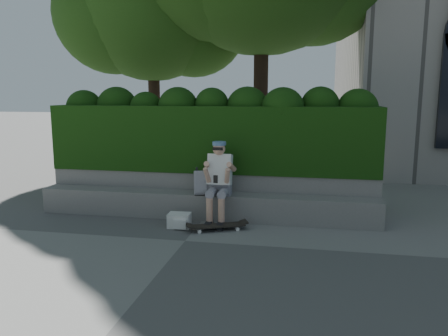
% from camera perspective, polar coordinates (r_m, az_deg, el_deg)
% --- Properties ---
extents(ground, '(80.00, 80.00, 0.00)m').
position_cam_1_polar(ground, '(6.63, -5.10, -9.46)').
color(ground, slate).
rests_on(ground, ground).
extents(bench_ledge, '(6.00, 0.45, 0.45)m').
position_cam_1_polar(bench_ledge, '(7.72, -2.58, -4.91)').
color(bench_ledge, gray).
rests_on(bench_ledge, ground).
extents(planter_wall, '(6.00, 0.50, 0.75)m').
position_cam_1_polar(planter_wall, '(8.13, -1.81, -3.05)').
color(planter_wall, gray).
rests_on(planter_wall, ground).
extents(hedge, '(6.00, 1.00, 1.20)m').
position_cam_1_polar(hedge, '(8.19, -1.50, 3.96)').
color(hedge, black).
rests_on(hedge, planter_wall).
extents(tree_right, '(4.29, 4.29, 6.80)m').
position_cam_1_polar(tree_right, '(12.81, -9.42, 20.71)').
color(tree_right, black).
rests_on(tree_right, ground).
extents(person, '(0.40, 0.76, 1.38)m').
position_cam_1_polar(person, '(7.36, -0.64, -1.40)').
color(person, gray).
rests_on(person, ground).
extents(skateboard, '(0.90, 0.56, 0.09)m').
position_cam_1_polar(skateboard, '(7.06, -0.87, -7.56)').
color(skateboard, black).
rests_on(skateboard, ground).
extents(backpack_plaid, '(0.31, 0.22, 0.41)m').
position_cam_1_polar(backpack_plaid, '(7.53, -2.89, -1.92)').
color(backpack_plaid, '#B0AFB4').
rests_on(backpack_plaid, bench_ledge).
extents(backpack_ground, '(0.37, 0.27, 0.23)m').
position_cam_1_polar(backpack_ground, '(7.25, -5.85, -6.81)').
color(backpack_ground, silver).
rests_on(backpack_ground, ground).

